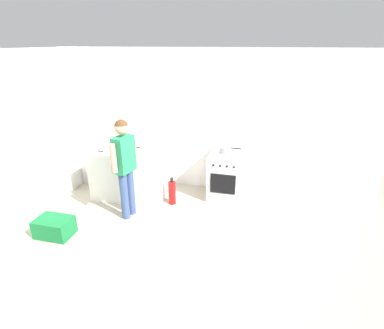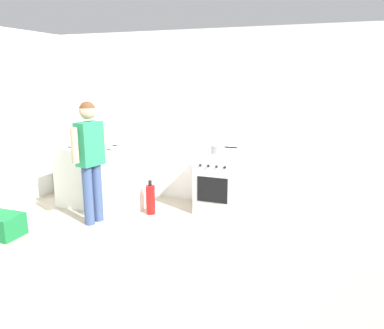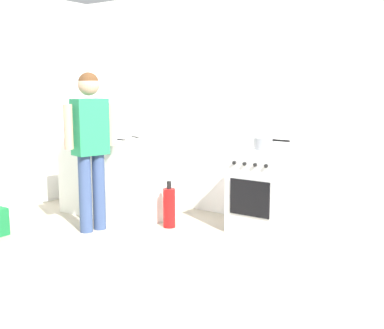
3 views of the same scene
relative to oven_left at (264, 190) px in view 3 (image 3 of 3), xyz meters
name	(u,v)px [view 3 (image 3 of 3)]	position (x,y,z in m)	size (l,w,h in m)	color
ground_plane	(137,268)	(-0.35, -1.58, -0.43)	(8.00, 8.00, 0.00)	#ADA38E
back_wall	(252,104)	(-0.35, 0.37, 0.87)	(6.00, 0.10, 2.60)	white
counter_unit	(118,176)	(-1.70, -0.38, 0.02)	(1.30, 0.70, 0.90)	silver
oven_left	(264,190)	(0.00, 0.00, 0.00)	(0.58, 0.62, 0.85)	white
pot	(264,143)	(-0.02, 0.03, 0.48)	(0.38, 0.20, 0.12)	gray
knife_utility	(118,139)	(-1.57, -0.51, 0.48)	(0.25, 0.05, 0.01)	silver
knife_carving	(86,137)	(-2.04, -0.55, 0.48)	(0.33, 0.05, 0.01)	silver
knife_chef	(131,137)	(-1.67, -0.19, 0.48)	(0.31, 0.09, 0.01)	silver
person	(90,138)	(-1.45, -1.03, 0.55)	(0.27, 0.56, 1.63)	#384C7A
fire_extinguisher	(169,207)	(-0.87, -0.48, -0.21)	(0.13, 0.13, 0.50)	red
larder_cabinet	(91,124)	(-2.65, 0.10, 0.57)	(0.48, 0.44, 2.00)	silver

